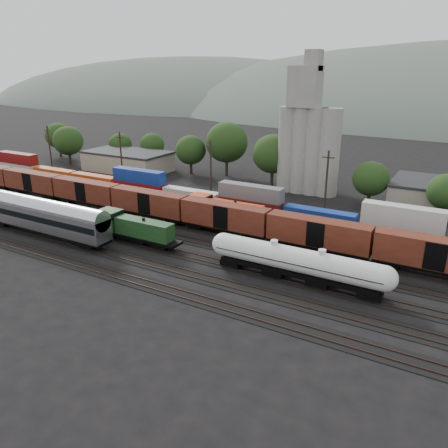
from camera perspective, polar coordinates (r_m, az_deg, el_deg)
The scene contains 13 objects.
ground at distance 67.17m, azimuth -2.69°, elevation -2.56°, with size 600.00×600.00×0.00m, color black.
tracks at distance 67.16m, azimuth -2.70°, elevation -2.52°, with size 180.00×33.20×0.20m.
green_locomotive at distance 68.42m, azimuth -12.21°, elevation -0.38°, with size 16.20×2.86×4.29m.
tank_car_a at distance 56.10m, azimuth 6.50°, elevation -4.21°, with size 17.77×3.18×4.66m.
tank_car_b at distance 54.22m, azimuth 12.54°, elevation -5.44°, with size 17.78×3.18×4.66m.
passenger_coach at distance 74.56m, azimuth -22.74°, elevation 1.16°, with size 26.64×3.29×6.05m.
orange_locomotive at distance 75.72m, azimuth -0.40°, elevation 1.97°, with size 16.69×2.78×4.17m.
boxcar_string at distance 83.02m, azimuth -13.91°, elevation 3.49°, with size 122.80×2.90×4.20m.
container_wall at distance 84.19m, azimuth -3.85°, elevation 3.82°, with size 162.25×2.60×5.80m.
grain_silo at distance 94.53m, azimuth 10.88°, elevation 10.67°, with size 13.40×5.00×29.00m.
industrial_sheds at distance 94.51m, azimuth 12.31°, elevation 5.18°, with size 119.38×17.26×5.10m.
tree_band at distance 93.84m, azimuth 15.72°, elevation 7.74°, with size 166.43×20.49×14.14m.
utility_poles at distance 83.85m, azimuth 5.33°, elevation 6.32°, with size 122.20×0.36×12.00m.
Camera 1 is at (33.55, -52.47, 25.17)m, focal length 35.00 mm.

